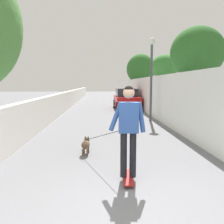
{
  "coord_description": "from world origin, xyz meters",
  "views": [
    {
      "loc": [
        -3.09,
        0.32,
        1.9
      ],
      "look_at": [
        4.23,
        -0.07,
        1.0
      ],
      "focal_mm": 36.95,
      "sensor_mm": 36.0,
      "label": 1
    }
  ],
  "objects_px": {
    "lamp_post": "(151,64)",
    "car_near": "(126,99)",
    "tree_right_near": "(165,68)",
    "skateboard": "(128,177)",
    "tree_right_mid": "(197,53)",
    "tree_right_distant": "(141,69)",
    "dog": "(86,144)",
    "person_skateboarder": "(129,124)"
  },
  "relations": [
    {
      "from": "tree_right_near",
      "to": "tree_right_mid",
      "type": "bearing_deg",
      "value": 179.47
    },
    {
      "from": "tree_right_distant",
      "to": "skateboard",
      "type": "distance_m",
      "value": 18.37
    },
    {
      "from": "tree_right_near",
      "to": "tree_right_mid",
      "type": "height_order",
      "value": "tree_right_mid"
    },
    {
      "from": "lamp_post",
      "to": "car_near",
      "type": "relative_size",
      "value": 1.04
    },
    {
      "from": "dog",
      "to": "tree_right_distant",
      "type": "bearing_deg",
      "value": -15.03
    },
    {
      "from": "tree_right_distant",
      "to": "dog",
      "type": "relative_size",
      "value": 2.24
    },
    {
      "from": "tree_right_near",
      "to": "skateboard",
      "type": "xyz_separation_m",
      "value": [
        -11.77,
        3.98,
        -2.95
      ]
    },
    {
      "from": "lamp_post",
      "to": "skateboard",
      "type": "bearing_deg",
      "value": 164.32
    },
    {
      "from": "tree_right_mid",
      "to": "tree_right_distant",
      "type": "bearing_deg",
      "value": 2.8
    },
    {
      "from": "lamp_post",
      "to": "dog",
      "type": "xyz_separation_m",
      "value": [
        -5.57,
        2.99,
        -2.59
      ]
    },
    {
      "from": "tree_right_mid",
      "to": "skateboard",
      "type": "relative_size",
      "value": 5.53
    },
    {
      "from": "tree_right_near",
      "to": "lamp_post",
      "type": "xyz_separation_m",
      "value": [
        -4.42,
        1.91,
        -0.15
      ]
    },
    {
      "from": "tree_right_mid",
      "to": "dog",
      "type": "distance_m",
      "value": 7.28
    },
    {
      "from": "tree_right_distant",
      "to": "skateboard",
      "type": "height_order",
      "value": "tree_right_distant"
    },
    {
      "from": "tree_right_near",
      "to": "tree_right_mid",
      "type": "relative_size",
      "value": 0.87
    },
    {
      "from": "dog",
      "to": "car_near",
      "type": "height_order",
      "value": "car_near"
    },
    {
      "from": "tree_right_near",
      "to": "car_near",
      "type": "height_order",
      "value": "tree_right_near"
    },
    {
      "from": "lamp_post",
      "to": "skateboard",
      "type": "relative_size",
      "value": 5.14
    },
    {
      "from": "tree_right_near",
      "to": "person_skateboarder",
      "type": "bearing_deg",
      "value": 161.33
    },
    {
      "from": "dog",
      "to": "car_near",
      "type": "relative_size",
      "value": 0.52
    },
    {
      "from": "tree_right_near",
      "to": "skateboard",
      "type": "bearing_deg",
      "value": 161.33
    },
    {
      "from": "tree_right_near",
      "to": "car_near",
      "type": "distance_m",
      "value": 3.66
    },
    {
      "from": "dog",
      "to": "car_near",
      "type": "xyz_separation_m",
      "value": [
        11.31,
        -2.39,
        0.44
      ]
    },
    {
      "from": "lamp_post",
      "to": "car_near",
      "type": "distance_m",
      "value": 6.16
    },
    {
      "from": "tree_right_distant",
      "to": "dog",
      "type": "height_order",
      "value": "tree_right_distant"
    },
    {
      "from": "tree_right_distant",
      "to": "skateboard",
      "type": "relative_size",
      "value": 5.8
    },
    {
      "from": "tree_right_distant",
      "to": "person_skateboarder",
      "type": "height_order",
      "value": "tree_right_distant"
    },
    {
      "from": "skateboard",
      "to": "dog",
      "type": "xyz_separation_m",
      "value": [
        1.78,
        0.93,
        0.21
      ]
    },
    {
      "from": "tree_right_mid",
      "to": "lamp_post",
      "type": "height_order",
      "value": "tree_right_mid"
    },
    {
      "from": "lamp_post",
      "to": "person_skateboarder",
      "type": "bearing_deg",
      "value": 164.32
    },
    {
      "from": "person_skateboarder",
      "to": "dog",
      "type": "xyz_separation_m",
      "value": [
        1.78,
        0.93,
        -0.86
      ]
    },
    {
      "from": "tree_right_distant",
      "to": "car_near",
      "type": "xyz_separation_m",
      "value": [
        -4.68,
        1.9,
        -2.57
      ]
    },
    {
      "from": "tree_right_distant",
      "to": "car_near",
      "type": "height_order",
      "value": "tree_right_distant"
    },
    {
      "from": "tree_right_near",
      "to": "tree_right_distant",
      "type": "xyz_separation_m",
      "value": [
        6.0,
        0.61,
        0.26
      ]
    },
    {
      "from": "lamp_post",
      "to": "tree_right_near",
      "type": "bearing_deg",
      "value": -23.43
    },
    {
      "from": "lamp_post",
      "to": "car_near",
      "type": "xyz_separation_m",
      "value": [
        5.74,
        0.6,
        -2.16
      ]
    },
    {
      "from": "lamp_post",
      "to": "person_skateboarder",
      "type": "height_order",
      "value": "lamp_post"
    },
    {
      "from": "tree_right_near",
      "to": "lamp_post",
      "type": "distance_m",
      "value": 4.82
    },
    {
      "from": "lamp_post",
      "to": "tree_right_mid",
      "type": "bearing_deg",
      "value": -120.17
    },
    {
      "from": "lamp_post",
      "to": "dog",
      "type": "height_order",
      "value": "lamp_post"
    },
    {
      "from": "person_skateboarder",
      "to": "dog",
      "type": "bearing_deg",
      "value": 27.62
    },
    {
      "from": "skateboard",
      "to": "car_near",
      "type": "bearing_deg",
      "value": -6.38
    }
  ]
}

